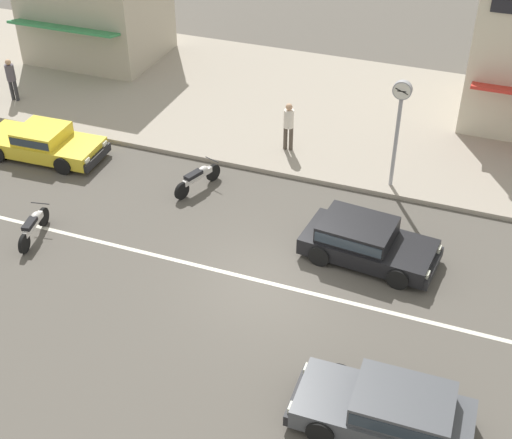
{
  "coord_description": "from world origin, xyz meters",
  "views": [
    {
      "loc": [
        4.73,
        -13.59,
        12.28
      ],
      "look_at": [
        -0.98,
        1.54,
        0.8
      ],
      "focal_mm": 50.0,
      "sensor_mm": 36.0,
      "label": 1
    }
  ],
  "objects": [
    {
      "name": "sedan_yellow_2",
      "position": [
        -9.43,
        3.59,
        0.53
      ],
      "size": [
        4.21,
        1.93,
        1.06
      ],
      "color": "yellow",
      "rests_on": "ground"
    },
    {
      "name": "hatchback_black_4",
      "position": [
        2.03,
        1.96,
        0.59
      ],
      "size": [
        3.8,
        2.1,
        1.1
      ],
      "color": "black",
      "rests_on": "ground"
    },
    {
      "name": "motorcycle_1",
      "position": [
        -6.99,
        -0.47,
        0.42
      ],
      "size": [
        0.63,
        1.87,
        0.8
      ],
      "color": "black",
      "rests_on": "ground"
    },
    {
      "name": "pedestrian_by_shop",
      "position": [
        -12.79,
        6.6,
        1.12
      ],
      "size": [
        0.34,
        0.34,
        1.66
      ],
      "color": "#333338",
      "rests_on": "kerb_strip"
    },
    {
      "name": "lane_centre_stripe",
      "position": [
        0.0,
        0.0,
        0.0
      ],
      "size": [
        50.4,
        0.14,
        0.01
      ],
      "primitive_type": "cube",
      "color": "silver",
      "rests_on": "ground"
    },
    {
      "name": "kerb_strip",
      "position": [
        0.0,
        10.15,
        0.07
      ],
      "size": [
        68.0,
        10.0,
        0.15
      ],
      "primitive_type": "cube",
      "color": "#9E9384",
      "rests_on": "ground"
    },
    {
      "name": "street_clock",
      "position": [
        2.0,
        5.7,
        2.7
      ],
      "size": [
        0.57,
        0.22,
        3.53
      ],
      "color": "#9E9EA3",
      "rests_on": "kerb_strip"
    },
    {
      "name": "hatchback_dark_grey_5",
      "position": [
        3.9,
        -3.54,
        0.59
      ],
      "size": [
        3.78,
        1.83,
        1.1
      ],
      "color": "#47494F",
      "rests_on": "ground"
    },
    {
      "name": "motorcycle_2",
      "position": [
        -3.67,
        3.53,
        0.43
      ],
      "size": [
        0.88,
        1.89,
        0.8
      ],
      "color": "black",
      "rests_on": "ground"
    },
    {
      "name": "pedestrian_near_clock",
      "position": [
        -1.75,
        6.69,
        1.15
      ],
      "size": [
        0.34,
        0.34,
        1.71
      ],
      "color": "#4C4238",
      "rests_on": "kerb_strip"
    },
    {
      "name": "ground_plane",
      "position": [
        0.0,
        0.0,
        0.0
      ],
      "size": [
        160.0,
        160.0,
        0.0
      ],
      "primitive_type": "plane",
      "color": "#544F47"
    }
  ]
}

